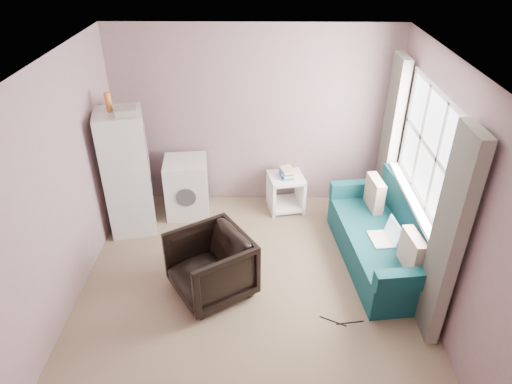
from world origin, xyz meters
TOP-DOWN VIEW (x-y plane):
  - room at (0.02, 0.01)m, footprint 3.84×4.24m
  - armchair at (-0.43, 0.11)m, footprint 1.03×1.05m
  - fridge at (-1.59, 1.34)m, footprint 0.69×0.69m
  - washing_machine at (-0.92, 1.71)m, footprint 0.62×0.62m
  - side_table at (0.45, 1.82)m, footprint 0.55×0.55m
  - sofa at (1.61, 0.65)m, footprint 1.09×2.00m
  - window_dressing at (1.78, 0.70)m, footprint 0.17×2.62m
  - floor_cables at (0.95, -0.34)m, footprint 0.45×0.14m

SIDE VIEW (x-z plane):
  - floor_cables at x=0.95m, z-range 0.00..0.01m
  - side_table at x=0.45m, z-range -0.02..0.62m
  - sofa at x=1.61m, z-range -0.12..0.74m
  - armchair at x=-0.43m, z-range 0.00..0.80m
  - washing_machine at x=-0.92m, z-range 0.02..0.82m
  - fridge at x=-1.59m, z-range -0.10..1.76m
  - window_dressing at x=1.78m, z-range 0.02..2.20m
  - room at x=0.02m, z-range -0.02..2.52m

